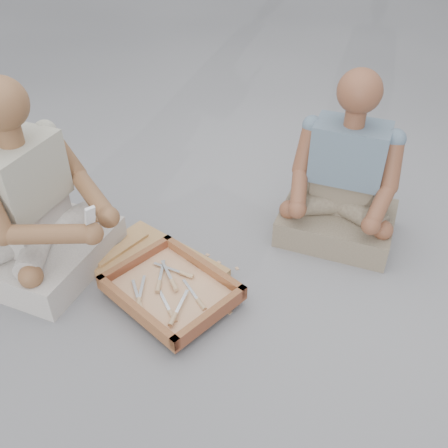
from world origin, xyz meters
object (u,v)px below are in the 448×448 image
Objects in this scene: tool_tray at (171,289)px; companion at (343,186)px; craftsman at (38,212)px; carved_panel at (154,268)px.

companion reaches higher than tool_tray.
carved_panel is at bearing 107.53° from craftsman.
tool_tray is 0.68× the size of companion.
tool_tray is 0.73m from craftsman.
companion is at bearing 52.18° from carved_panel.
carved_panel is 1.06m from companion.
tool_tray reaches higher than carved_panel.
carved_panel is 0.65× the size of craftsman.
craftsman is (-0.46, -0.26, 0.31)m from carved_panel.
companion is (0.63, 0.81, 0.28)m from carved_panel.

